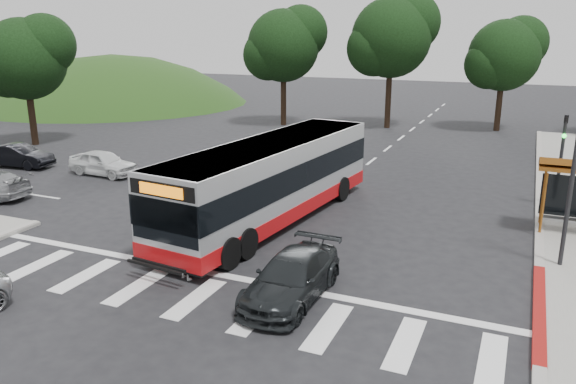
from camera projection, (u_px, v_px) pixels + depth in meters
The scene contains 16 objects.
ground at pixel (270, 241), 20.37m from camera, with size 140.00×140.00×0.00m, color black.
curb_east at pixel (539, 207), 23.99m from camera, with size 0.30×40.00×0.15m, color #9E9991.
curb_east_red at pixel (539, 310), 15.17m from camera, with size 0.32×6.00×0.15m, color maroon.
hillside_nw at pixel (115, 103), 59.01m from camera, with size 44.00×44.00×10.00m, color #244315.
crosswalk_ladder at pixel (195, 299), 15.96m from camera, with size 18.00×2.60×0.01m, color silver.
traffic_signal_ne_tall at pixel (576, 150), 16.97m from camera, with size 0.18×0.37×6.50m.
traffic_signal_ne_short at pixel (562, 151), 23.53m from camera, with size 0.18×0.37×4.00m.
tree_north_a at pixel (393, 36), 42.19m from camera, with size 6.60×6.15×10.17m.
tree_north_b at pixel (505, 54), 41.26m from camera, with size 5.72×5.33×8.43m.
tree_north_c at pixel (285, 44), 43.63m from camera, with size 6.16×5.74×9.30m.
tree_west_a at pixel (26, 58), 36.01m from camera, with size 5.72×5.33×8.43m.
transit_bus at pixel (271, 182), 22.07m from camera, with size 2.69×12.41×3.21m, color #B2B4B7, non-canonical shape.
pedestrian at pixel (185, 254), 17.03m from camera, with size 0.59×0.39×1.62m, color white.
dark_sedan at pixel (292, 277), 15.85m from camera, with size 1.77×4.37×1.27m, color black.
west_car_white at pixel (103, 163), 29.45m from camera, with size 1.54×3.84×1.31m, color silver.
west_car_black at pixel (18, 156), 31.18m from camera, with size 1.36×3.89×1.28m, color black.
Camera 1 is at (8.16, -17.26, 7.35)m, focal length 35.00 mm.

